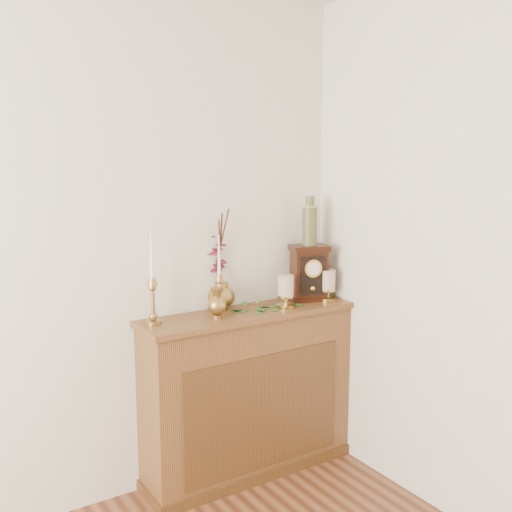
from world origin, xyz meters
TOP-DOWN VIEW (x-y plane):
  - room_walls at (0.00, 0.00)m, footprint 4.08×4.58m
  - console_shelf at (1.40, 2.10)m, footprint 1.24×0.34m
  - candlestick_left at (0.86, 2.13)m, footprint 0.08×0.08m
  - candlestick_center at (1.27, 2.19)m, footprint 0.07×0.07m
  - bud_vase at (1.18, 2.06)m, footprint 0.10×0.10m
  - ginger_jar at (1.29, 2.25)m, footprint 0.23×0.24m
  - pillar_candle_left at (1.61, 2.05)m, footprint 0.10×0.10m
  - pillar_candle_right at (1.90, 2.05)m, footprint 0.10×0.10m
  - ivy_garland at (1.51, 2.09)m, footprint 0.41×0.19m
  - mantel_clock at (1.82, 2.12)m, footprint 0.25×0.21m
  - ceramic_vase at (1.82, 2.13)m, footprint 0.09×0.09m

SIDE VIEW (x-z plane):
  - console_shelf at x=1.40m, z-range -0.03..0.90m
  - ivy_garland at x=1.51m, z-range 0.90..0.98m
  - bud_vase at x=1.18m, z-range 0.93..1.09m
  - pillar_candle_right at x=1.90m, z-range 0.93..1.13m
  - pillar_candle_left at x=1.61m, z-range 0.93..1.13m
  - candlestick_center at x=1.27m, z-range 0.86..1.27m
  - mantel_clock at x=1.82m, z-range 0.93..1.25m
  - candlestick_left at x=0.86m, z-range 0.85..1.33m
  - ginger_jar at x=1.29m, z-range 0.90..1.46m
  - ceramic_vase at x=1.82m, z-range 1.24..1.51m
  - room_walls at x=0.00m, z-range 0.36..3.00m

